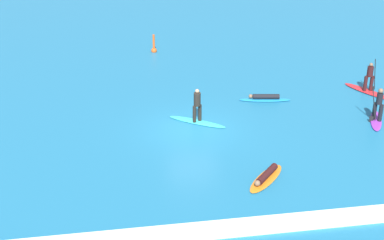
% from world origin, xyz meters
% --- Properties ---
extents(ground_plane, '(120.00, 120.00, 0.00)m').
position_xyz_m(ground_plane, '(0.00, 0.00, 0.00)').
color(ground_plane, '#1E6B93').
rests_on(ground_plane, ground).
extents(surfer_on_orange_board, '(2.32, 2.49, 0.39)m').
position_xyz_m(surfer_on_orange_board, '(2.32, -5.30, 0.14)').
color(surfer_on_orange_board, orange).
rests_on(surfer_on_orange_board, ground_plane).
extents(surfer_on_red_board, '(2.07, 3.19, 2.08)m').
position_xyz_m(surfer_on_red_board, '(10.98, 3.28, 0.43)').
color(surfer_on_red_board, red).
rests_on(surfer_on_red_board, ground_plane).
extents(surfer_on_purple_board, '(1.59, 2.56, 2.11)m').
position_xyz_m(surfer_on_purple_board, '(9.59, -0.62, 0.51)').
color(surfer_on_purple_board, purple).
rests_on(surfer_on_purple_board, ground_plane).
extents(surfer_on_teal_board, '(2.94, 2.27, 1.85)m').
position_xyz_m(surfer_on_teal_board, '(0.38, 0.72, 0.57)').
color(surfer_on_teal_board, '#33C6CC').
rests_on(surfer_on_teal_board, ground_plane).
extents(surfer_on_blue_board, '(2.97, 1.03, 0.39)m').
position_xyz_m(surfer_on_blue_board, '(4.66, 2.99, 0.14)').
color(surfer_on_blue_board, '#1E8CD1').
rests_on(surfer_on_blue_board, ground_plane).
extents(marker_buoy, '(0.40, 0.40, 1.38)m').
position_xyz_m(marker_buoy, '(-0.72, 12.91, 0.28)').
color(marker_buoy, '#E55119').
rests_on(marker_buoy, ground_plane).
extents(wave_crest, '(24.42, 0.90, 0.18)m').
position_xyz_m(wave_crest, '(0.00, -8.50, 0.09)').
color(wave_crest, white).
rests_on(wave_crest, ground_plane).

